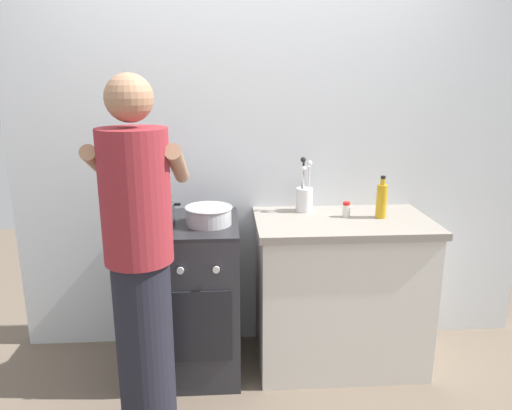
# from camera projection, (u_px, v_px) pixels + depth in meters

# --- Properties ---
(ground) EXTENTS (6.00, 6.00, 0.00)m
(ground) POSITION_uv_depth(u_px,v_px,m) (249.00, 377.00, 2.79)
(ground) COLOR #6B5B4C
(back_wall) EXTENTS (3.20, 0.10, 2.50)m
(back_wall) POSITION_uv_depth(u_px,v_px,m) (276.00, 150.00, 2.96)
(back_wall) COLOR silver
(back_wall) RESTS_ON ground
(countertop) EXTENTS (1.00, 0.60, 0.90)m
(countertop) POSITION_uv_depth(u_px,v_px,m) (340.00, 292.00, 2.85)
(countertop) COLOR silver
(countertop) RESTS_ON ground
(stove_range) EXTENTS (0.60, 0.62, 0.90)m
(stove_range) POSITION_uv_depth(u_px,v_px,m) (187.00, 297.00, 2.79)
(stove_range) COLOR #2D2D33
(stove_range) RESTS_ON ground
(pot) EXTENTS (0.26, 0.19, 0.12)m
(pot) POSITION_uv_depth(u_px,v_px,m) (157.00, 214.00, 2.62)
(pot) COLOR #38383D
(pot) RESTS_ON stove_range
(mixing_bowl) EXTENTS (0.26, 0.26, 0.10)m
(mixing_bowl) POSITION_uv_depth(u_px,v_px,m) (209.00, 215.00, 2.63)
(mixing_bowl) COLOR #B7B7BC
(mixing_bowl) RESTS_ON stove_range
(utensil_crock) EXTENTS (0.10, 0.10, 0.33)m
(utensil_crock) POSITION_uv_depth(u_px,v_px,m) (304.00, 197.00, 2.88)
(utensil_crock) COLOR silver
(utensil_crock) RESTS_ON countertop
(spice_bottle) EXTENTS (0.04, 0.04, 0.09)m
(spice_bottle) POSITION_uv_depth(u_px,v_px,m) (346.00, 210.00, 2.77)
(spice_bottle) COLOR silver
(spice_bottle) RESTS_ON countertop
(oil_bottle) EXTENTS (0.06, 0.06, 0.24)m
(oil_bottle) POSITION_uv_depth(u_px,v_px,m) (382.00, 200.00, 2.74)
(oil_bottle) COLOR gold
(oil_bottle) RESTS_ON countertop
(person) EXTENTS (0.41, 0.50, 1.70)m
(person) POSITION_uv_depth(u_px,v_px,m) (141.00, 268.00, 2.14)
(person) COLOR black
(person) RESTS_ON ground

